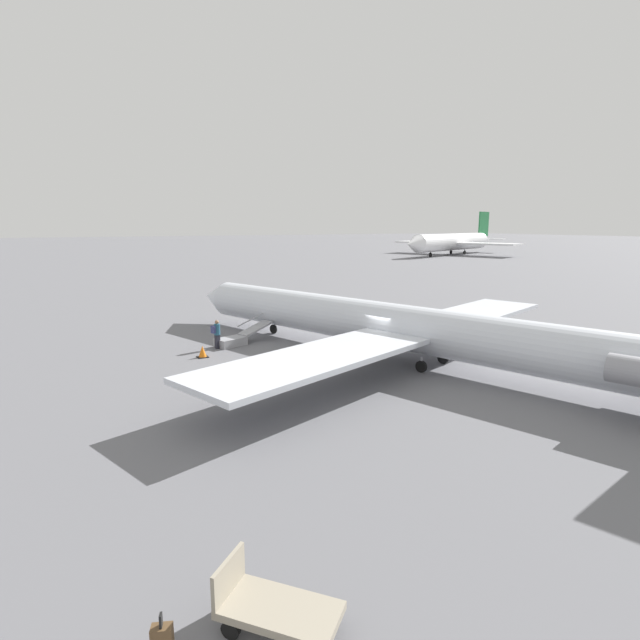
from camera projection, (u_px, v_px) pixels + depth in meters
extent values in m
plane|color=slate|center=(386.00, 358.00, 27.84)|extent=(600.00, 600.00, 0.00)
cylinder|color=silver|center=(387.00, 325.00, 27.48)|extent=(28.09, 11.84, 2.44)
cone|color=silver|center=(217.00, 297.00, 38.01)|extent=(3.32, 3.14, 2.39)
cube|color=silver|center=(316.00, 358.00, 21.29)|extent=(7.69, 12.75, 0.24)
cube|color=silver|center=(472.00, 314.00, 31.81)|extent=(7.69, 12.75, 0.24)
cylinder|color=black|center=(273.00, 329.00, 34.04)|extent=(0.62, 0.34, 0.60)
cylinder|color=gray|center=(273.00, 323.00, 33.97)|extent=(0.11, 0.11, 0.19)
cylinder|color=black|center=(421.00, 367.00, 25.06)|extent=(0.62, 0.34, 0.60)
cylinder|color=gray|center=(422.00, 359.00, 24.99)|extent=(0.11, 0.11, 0.19)
cylinder|color=black|center=(443.00, 358.00, 26.65)|extent=(0.62, 0.34, 0.60)
cylinder|color=gray|center=(443.00, 351.00, 26.57)|extent=(0.11, 0.11, 0.19)
cylinder|color=white|center=(452.00, 242.00, 120.63)|extent=(14.89, 31.21, 4.03)
cone|color=white|center=(413.00, 244.00, 107.32)|extent=(5.25, 5.53, 3.95)
cone|color=white|center=(484.00, 240.00, 134.24)|extent=(5.53, 6.29, 3.95)
cube|color=#1E6B38|center=(484.00, 224.00, 132.67)|extent=(2.27, 5.40, 6.45)
cube|color=white|center=(484.00, 239.00, 133.81)|extent=(11.42, 6.21, 0.20)
cube|color=white|center=(490.00, 244.00, 116.19)|extent=(14.77, 10.71, 0.40)
cube|color=white|center=(424.00, 242.00, 127.52)|extent=(14.77, 10.71, 0.40)
cylinder|color=black|center=(430.00, 255.00, 113.53)|extent=(0.58, 1.02, 1.00)
cylinder|color=#2D2D33|center=(431.00, 252.00, 113.41)|extent=(0.18, 0.18, 0.31)
cylinder|color=black|center=(465.00, 253.00, 122.28)|extent=(0.58, 1.02, 1.00)
cylinder|color=#2D2D33|center=(465.00, 250.00, 122.16)|extent=(0.18, 0.18, 0.31)
cylinder|color=black|center=(451.00, 252.00, 124.65)|extent=(0.58, 1.02, 1.00)
cylinder|color=#2D2D33|center=(451.00, 249.00, 124.52)|extent=(0.18, 0.18, 0.31)
cube|color=#99999E|center=(231.00, 342.00, 30.56)|extent=(1.63, 2.06, 0.50)
cube|color=#99999E|center=(256.00, 328.00, 31.90)|extent=(1.59, 2.40, 0.71)
cube|color=#99999E|center=(251.00, 320.00, 32.11)|extent=(0.79, 2.11, 0.65)
cube|color=#23232D|center=(217.00, 342.00, 29.84)|extent=(0.28, 0.33, 0.85)
cylinder|color=#265972|center=(217.00, 329.00, 29.70)|extent=(0.36, 0.36, 0.65)
sphere|color=#936B4C|center=(217.00, 322.00, 29.61)|extent=(0.24, 0.24, 0.24)
cube|color=navy|center=(213.00, 330.00, 29.50)|extent=(0.32, 0.26, 0.44)
cube|color=#9E937F|center=(280.00, 610.00, 9.06)|extent=(2.37, 2.29, 0.16)
cube|color=#9E937F|center=(229.00, 576.00, 9.33)|extent=(0.79, 0.87, 0.70)
cylinder|color=black|center=(231.00, 629.00, 8.96)|extent=(0.35, 0.33, 0.36)
cylinder|color=black|center=(254.00, 596.00, 9.77)|extent=(0.35, 0.33, 0.36)
cylinder|color=black|center=(328.00, 616.00, 9.25)|extent=(0.35, 0.33, 0.36)
cube|color=black|center=(161.00, 620.00, 8.42)|extent=(0.13, 0.08, 0.24)
cube|color=black|center=(203.00, 357.00, 27.98)|extent=(0.60, 0.60, 0.03)
cone|color=orange|center=(202.00, 351.00, 27.92)|extent=(0.46, 0.46, 0.66)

